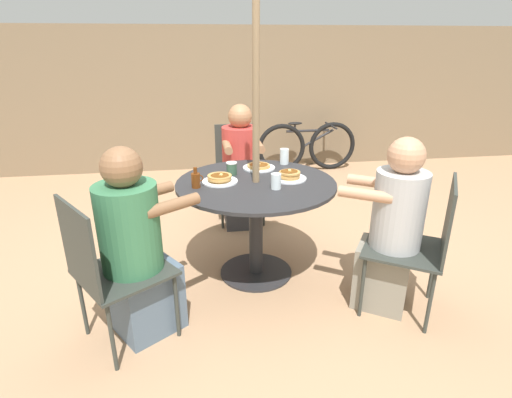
% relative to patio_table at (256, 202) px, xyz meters
% --- Properties ---
extents(ground_plane, '(12.00, 12.00, 0.00)m').
position_rel_patio_table_xyz_m(ground_plane, '(0.00, 0.00, -0.60)').
color(ground_plane, tan).
extents(back_fence, '(10.00, 0.06, 1.90)m').
position_rel_patio_table_xyz_m(back_fence, '(0.00, 2.88, 0.35)').
color(back_fence, '#7A664C').
rests_on(back_fence, ground).
extents(patio_table, '(1.15, 1.15, 0.75)m').
position_rel_patio_table_xyz_m(patio_table, '(0.00, 0.00, 0.00)').
color(patio_table, '#28282B').
rests_on(patio_table, ground).
extents(umbrella_pole, '(0.05, 0.05, 2.26)m').
position_rel_patio_table_xyz_m(umbrella_pole, '(0.00, 0.00, 0.53)').
color(umbrella_pole, '#846B4C').
rests_on(umbrella_pole, ground).
extents(patio_chair_north, '(0.66, 0.66, 0.93)m').
position_rel_patio_table_xyz_m(patio_chair_north, '(0.96, -0.62, -0.07)').
color(patio_chair_north, '#333833').
rests_on(patio_chair_north, ground).
extents(diner_north, '(0.57, 0.53, 1.17)m').
position_rel_patio_table_xyz_m(diner_north, '(0.80, -0.52, -0.05)').
color(diner_north, gray).
rests_on(diner_north, ground).
extents(patio_chair_east, '(0.47, 0.47, 0.93)m').
position_rel_patio_table_xyz_m(patio_chair_east, '(0.00, 1.14, -0.07)').
color(patio_chair_east, '#333833').
rests_on(patio_chair_east, ground).
extents(diner_east, '(0.35, 0.53, 1.16)m').
position_rel_patio_table_xyz_m(diner_east, '(0.00, 0.96, -0.07)').
color(diner_east, '#3D3D42').
rests_on(diner_east, ground).
extents(patio_chair_south, '(0.66, 0.66, 0.93)m').
position_rel_patio_table_xyz_m(patio_chair_south, '(-0.94, -0.65, -0.07)').
color(patio_chair_south, '#333833').
rests_on(patio_chair_south, ground).
extents(diner_south, '(0.61, 0.57, 1.18)m').
position_rel_patio_table_xyz_m(diner_south, '(-0.79, -0.54, -0.06)').
color(diner_south, slate).
rests_on(diner_south, ground).
extents(pancake_plate_a, '(0.25, 0.25, 0.06)m').
position_rel_patio_table_xyz_m(pancake_plate_a, '(-0.26, 0.03, 0.18)').
color(pancake_plate_a, white).
rests_on(pancake_plate_a, patio_table).
extents(pancake_plate_b, '(0.25, 0.25, 0.04)m').
position_rel_patio_table_xyz_m(pancake_plate_b, '(0.07, 0.32, 0.17)').
color(pancake_plate_b, white).
rests_on(pancake_plate_b, patio_table).
extents(pancake_plate_c, '(0.25, 0.25, 0.07)m').
position_rel_patio_table_xyz_m(pancake_plate_c, '(0.25, 0.02, 0.18)').
color(pancake_plate_c, white).
rests_on(pancake_plate_c, patio_table).
extents(syrup_bottle, '(0.08, 0.06, 0.14)m').
position_rel_patio_table_xyz_m(syrup_bottle, '(-0.42, -0.06, 0.21)').
color(syrup_bottle, '#602D0F').
rests_on(syrup_bottle, patio_table).
extents(coffee_cup, '(0.08, 0.08, 0.09)m').
position_rel_patio_table_xyz_m(coffee_cup, '(-0.16, 0.19, 0.20)').
color(coffee_cup, '#33513D').
rests_on(coffee_cup, patio_table).
extents(drinking_glass_a, '(0.07, 0.07, 0.13)m').
position_rel_patio_table_xyz_m(drinking_glass_a, '(0.30, 0.41, 0.22)').
color(drinking_glass_a, silver).
rests_on(drinking_glass_a, patio_table).
extents(drinking_glass_b, '(0.07, 0.07, 0.11)m').
position_rel_patio_table_xyz_m(drinking_glass_b, '(0.11, -0.16, 0.21)').
color(drinking_glass_b, silver).
rests_on(drinking_glass_b, patio_table).
extents(bicycle, '(1.40, 0.44, 0.69)m').
position_rel_patio_table_xyz_m(bicycle, '(1.10, 2.56, -0.26)').
color(bicycle, black).
rests_on(bicycle, ground).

